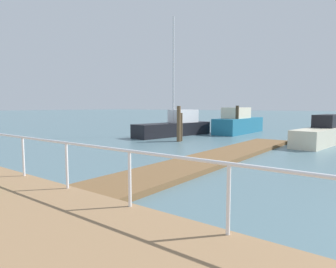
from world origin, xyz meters
TOP-DOWN VIEW (x-y plane):
  - floating_dock at (4.05, 8.29)m, footprint 15.11×2.00m
  - boardwalk_railing at (-3.15, 7.29)m, footprint 0.06×21.98m
  - dock_piling_0 at (14.52, 12.00)m, footprint 0.25×0.25m
  - dock_piling_1 at (8.33, 13.25)m, footprint 0.25×0.25m
  - dock_piling_2 at (8.60, 13.33)m, footprint 0.31×0.31m
  - moored_boat_0 at (16.30, 12.65)m, footprint 6.38×1.88m
  - moored_boat_1 at (12.84, 5.54)m, footprint 7.33×2.38m
  - moored_boat_2 at (11.31, 15.66)m, footprint 7.12×2.72m

SIDE VIEW (x-z plane):
  - floating_dock at x=4.05m, z-range 0.00..0.18m
  - moored_boat_1 at x=12.84m, z-range -0.20..1.56m
  - moored_boat_2 at x=11.31m, z-range -3.73..5.21m
  - moored_boat_0 at x=16.30m, z-range -0.24..1.94m
  - dock_piling_2 at x=8.60m, z-range 0.00..1.84m
  - dock_piling_1 at x=8.33m, z-range 0.00..2.29m
  - dock_piling_0 at x=14.52m, z-range 0.00..2.33m
  - boardwalk_railing at x=-3.15m, z-range 0.72..1.80m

